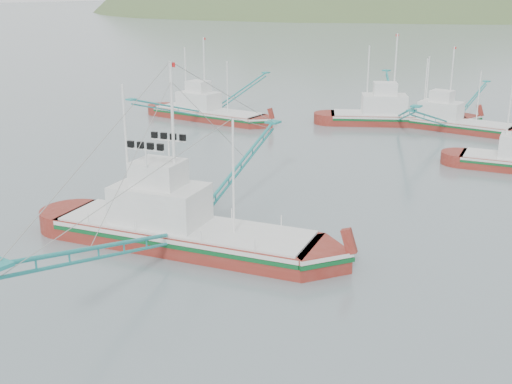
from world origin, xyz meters
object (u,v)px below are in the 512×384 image
Objects in this scene: bg_boat_left at (207,108)px; bg_boat_extra at (450,118)px; main_boat at (181,213)px; bg_boat_far at (396,104)px.

bg_boat_extra is (26.69, 10.98, -0.09)m from bg_boat_left.
bg_boat_left is at bearing 114.43° from main_boat.
main_boat reaches higher than bg_boat_extra.
main_boat is at bearing -114.19° from bg_boat_far.
bg_boat_left is 1.02× the size of bg_boat_far.
main_boat is 1.14× the size of bg_boat_left.
main_boat is 43.39m from bg_boat_far.
bg_boat_extra is (6.32, 0.59, -0.99)m from bg_boat_far.
bg_boat_extra is at bearing -23.56° from bg_boat_far.
bg_boat_far is at bearing 83.07° from main_boat.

